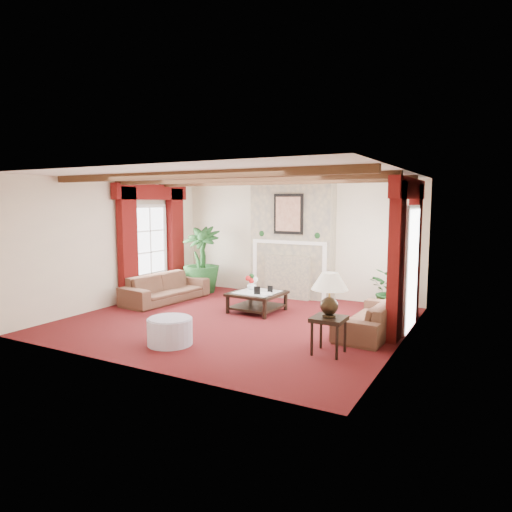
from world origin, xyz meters
The scene contains 23 objects.
floor centered at (0.00, 0.00, 0.00)m, with size 6.00×6.00×0.00m, color #430D0C.
ceiling centered at (0.00, 0.00, 2.70)m, with size 6.00×6.00×0.00m, color white.
back_wall centered at (0.00, 2.75, 1.35)m, with size 6.00×0.02×2.70m, color beige.
left_wall centered at (-3.00, 0.00, 1.35)m, with size 0.02×5.50×2.70m, color beige.
right_wall centered at (3.00, 0.00, 1.35)m, with size 0.02×5.50×2.70m, color beige.
ceiling_beams centered at (0.00, 0.00, 2.64)m, with size 6.00×3.00×0.12m, color #342110, non-canonical shape.
fireplace centered at (0.00, 2.55, 2.70)m, with size 2.00×0.52×2.70m, color tan, non-canonical shape.
french_door_left centered at (-2.97, 1.00, 2.13)m, with size 0.10×1.10×2.16m, color white, non-canonical shape.
french_door_right centered at (2.97, 1.00, 2.13)m, with size 0.10×1.10×2.16m, color white, non-canonical shape.
curtains_left centered at (-2.86, 1.00, 2.55)m, with size 0.20×2.40×2.55m, color #4C0A0A, non-canonical shape.
curtains_right centered at (2.86, 1.00, 2.55)m, with size 0.20×2.40×2.55m, color #4C0A0A, non-canonical shape.
sofa_left centered at (-2.27, 0.70, 0.41)m, with size 0.83×2.14×0.82m, color black.
sofa_right centered at (2.44, 0.43, 0.38)m, with size 0.66×1.96×0.76m, color black.
potted_palm centered at (-2.16, 1.95, 0.45)m, with size 1.21×1.77×0.91m, color black.
small_plant centered at (2.44, 1.94, 0.36)m, with size 1.22×1.23×0.71m, color black.
coffee_table centered at (0.00, 0.82, 0.20)m, with size 0.98×0.98×0.40m, color black, non-canonical shape.
side_table centered at (2.16, -0.96, 0.28)m, with size 0.47×0.47×0.56m, color black, non-canonical shape.
ottoman centered at (-0.18, -1.72, 0.21)m, with size 0.71×0.71×0.41m, color #AEA9C0.
table_lamp centered at (2.16, -0.96, 0.89)m, with size 0.53×0.53×0.67m, color black, non-canonical shape.
flower_vase centered at (-0.23, 1.01, 0.50)m, with size 0.21×0.22×0.19m, color silver.
book centered at (0.18, 0.62, 0.56)m, with size 0.20×0.15×0.30m, color black.
photo_frame_a centered at (0.12, 0.60, 0.49)m, with size 0.12×0.02×0.17m, color black, non-canonical shape.
photo_frame_b centered at (0.25, 0.92, 0.47)m, with size 0.11×0.02×0.14m, color black, non-canonical shape.
Camera 1 is at (4.32, -7.19, 2.23)m, focal length 32.00 mm.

